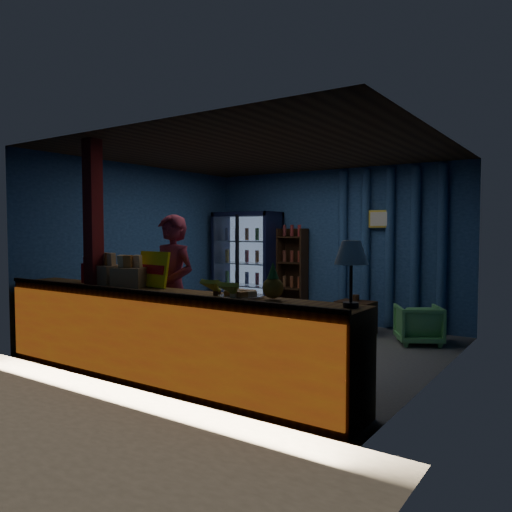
{
  "coord_description": "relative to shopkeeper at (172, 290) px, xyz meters",
  "views": [
    {
      "loc": [
        3.66,
        -5.56,
        1.58
      ],
      "look_at": [
        0.03,
        -0.2,
        1.24
      ],
      "focal_mm": 35.0,
      "sensor_mm": 36.0,
      "label": 1
    }
  ],
  "objects": [
    {
      "name": "ground",
      "position": [
        0.4,
        1.31,
        -0.88
      ],
      "size": [
        4.6,
        4.6,
        0.0
      ],
      "primitive_type": "plane",
      "color": "#515154",
      "rests_on": "ground"
    },
    {
      "name": "room_walls",
      "position": [
        0.4,
        1.31,
        0.69
      ],
      "size": [
        4.6,
        4.6,
        4.6
      ],
      "color": "navy",
      "rests_on": "ground"
    },
    {
      "name": "counter",
      "position": [
        0.4,
        -0.6,
        -0.4
      ],
      "size": [
        4.4,
        0.57,
        0.99
      ],
      "color": "brown",
      "rests_on": "ground"
    },
    {
      "name": "support_post",
      "position": [
        -0.65,
        -0.59,
        0.42
      ],
      "size": [
        0.16,
        0.16,
        2.6
      ],
      "primitive_type": "cube",
      "color": "maroon",
      "rests_on": "ground"
    },
    {
      "name": "beverage_cooler",
      "position": [
        -1.15,
        3.23,
        0.06
      ],
      "size": [
        1.2,
        0.62,
        1.9
      ],
      "color": "black",
      "rests_on": "ground"
    },
    {
      "name": "bottle_shelf",
      "position": [
        -0.3,
        3.37,
        -0.08
      ],
      "size": [
        0.5,
        0.28,
        1.6
      ],
      "color": "#341D10",
      "rests_on": "ground"
    },
    {
      "name": "curtain_folds",
      "position": [
        1.4,
        3.45,
        0.42
      ],
      "size": [
        1.74,
        0.14,
        2.5
      ],
      "color": "navy",
      "rests_on": "room_walls"
    },
    {
      "name": "framed_picture",
      "position": [
        1.25,
        3.41,
        0.87
      ],
      "size": [
        0.36,
        0.04,
        0.28
      ],
      "color": "yellow",
      "rests_on": "room_walls"
    },
    {
      "name": "shopkeeper",
      "position": [
        0.0,
        0.0,
        0.0
      ],
      "size": [
        0.66,
        0.46,
        1.76
      ],
      "primitive_type": "imported",
      "rotation": [
        0.0,
        0.0,
        -0.06
      ],
      "color": "maroon",
      "rests_on": "ground"
    },
    {
      "name": "green_chair",
      "position": [
        2.09,
        2.67,
        -0.61
      ],
      "size": [
        0.8,
        0.8,
        0.54
      ],
      "primitive_type": "imported",
      "rotation": [
        0.0,
        0.0,
        3.66
      ],
      "color": "#57AE5E",
      "rests_on": "ground"
    },
    {
      "name": "side_table",
      "position": [
        1.11,
        2.82,
        -0.63
      ],
      "size": [
        0.56,
        0.42,
        0.6
      ],
      "color": "#341D10",
      "rests_on": "ground"
    },
    {
      "name": "yellow_sign",
      "position": [
        0.07,
        -0.37,
        0.27
      ],
      "size": [
        0.5,
        0.16,
        0.39
      ],
      "color": "yellow",
      "rests_on": "counter"
    },
    {
      "name": "soda_bottles",
      "position": [
        -0.78,
        -0.52,
        0.2
      ],
      "size": [
        0.43,
        0.18,
        0.32
      ],
      "color": "red",
      "rests_on": "counter"
    },
    {
      "name": "snack_box_left",
      "position": [
        -0.14,
        -0.52,
        0.2
      ],
      "size": [
        0.41,
        0.38,
        0.35
      ],
      "color": "#977249",
      "rests_on": "counter"
    },
    {
      "name": "snack_box_centre",
      "position": [
        -0.52,
        -0.48,
        0.2
      ],
      "size": [
        0.38,
        0.33,
        0.37
      ],
      "color": "#977249",
      "rests_on": "counter"
    },
    {
      "name": "pastry_tray",
      "position": [
        1.38,
        -0.53,
        0.1
      ],
      "size": [
        0.43,
        0.43,
        0.07
      ],
      "color": "silver",
      "rests_on": "counter"
    },
    {
      "name": "banana_bunches",
      "position": [
        1.23,
        -0.61,
        0.16
      ],
      "size": [
        0.55,
        0.32,
        0.18
      ],
      "color": "yellow",
      "rests_on": "counter"
    },
    {
      "name": "table_lamp",
      "position": [
        2.45,
        -0.5,
        0.49
      ],
      "size": [
        0.28,
        0.28,
        0.54
      ],
      "color": "black",
      "rests_on": "counter"
    },
    {
      "name": "pineapple",
      "position": [
        1.69,
        -0.47,
        0.21
      ],
      "size": [
        0.19,
        0.19,
        0.33
      ],
      "color": "#905B1A",
      "rests_on": "counter"
    }
  ]
}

